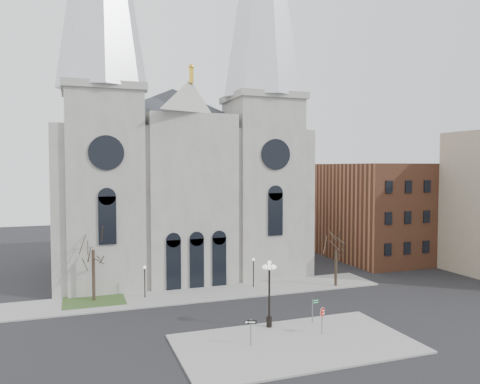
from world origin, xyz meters
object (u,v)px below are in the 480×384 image
object	(u,v)px
one_way_sign	(251,327)
street_name_sign	(313,309)
stop_sign	(322,315)
globe_lamp	(269,285)

from	to	relation	value
one_way_sign	street_name_sign	xyz separation A→B (m)	(6.90, 2.97, -0.15)
stop_sign	street_name_sign	world-z (taller)	stop_sign
globe_lamp	street_name_sign	bearing A→B (deg)	-3.85
stop_sign	globe_lamp	distance (m)	4.87
one_way_sign	street_name_sign	bearing A→B (deg)	41.46
stop_sign	one_way_sign	size ratio (longest dim) A/B	1.10
stop_sign	globe_lamp	world-z (taller)	globe_lamp
street_name_sign	stop_sign	bearing A→B (deg)	-113.89
globe_lamp	street_name_sign	distance (m)	4.63
globe_lamp	street_name_sign	world-z (taller)	globe_lamp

